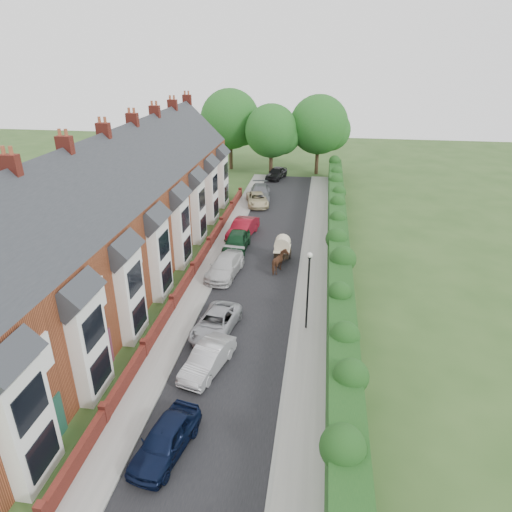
{
  "coord_description": "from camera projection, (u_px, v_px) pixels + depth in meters",
  "views": [
    {
      "loc": [
        3.81,
        -19.69,
        15.75
      ],
      "look_at": [
        -0.49,
        9.45,
        2.2
      ],
      "focal_mm": 32.0,
      "sensor_mm": 36.0,
      "label": 1
    }
  ],
  "objects": [
    {
      "name": "tree_far_left",
      "position": [
        274.0,
        132.0,
        58.77
      ],
      "size": [
        7.14,
        6.8,
        9.29
      ],
      "color": "#332316",
      "rests_on": "ground"
    },
    {
      "name": "hedge",
      "position": [
        339.0,
        260.0,
        33.28
      ],
      "size": [
        2.1,
        58.0,
        2.85
      ],
      "color": "#133C15",
      "rests_on": "ground"
    },
    {
      "name": "terrace_row",
      "position": [
        117.0,
        216.0,
        33.33
      ],
      "size": [
        9.05,
        40.5,
        11.5
      ],
      "color": "#964526",
      "rests_on": "ground"
    },
    {
      "name": "lamppost",
      "position": [
        308.0,
        282.0,
        26.55
      ],
      "size": [
        0.32,
        0.32,
        5.16
      ],
      "color": "black",
      "rests_on": "ground"
    },
    {
      "name": "tree_far_back",
      "position": [
        233.0,
        121.0,
        61.87
      ],
      "size": [
        8.4,
        8.0,
        10.82
      ],
      "color": "#332316",
      "rests_on": "ground"
    },
    {
      "name": "car_navy",
      "position": [
        165.0,
        439.0,
        19.18
      ],
      "size": [
        2.49,
        4.44,
        1.43
      ],
      "primitive_type": "imported",
      "rotation": [
        0.0,
        0.0,
        -0.2
      ],
      "color": "black",
      "rests_on": "ground"
    },
    {
      "name": "kerb_hedge_side",
      "position": [
        299.0,
        276.0,
        34.3
      ],
      "size": [
        0.18,
        58.0,
        0.13
      ],
      "primitive_type": "cube",
      "color": "gray",
      "rests_on": "ground"
    },
    {
      "name": "horse_cart",
      "position": [
        282.0,
        247.0,
        36.41
      ],
      "size": [
        1.32,
        2.91,
        2.1
      ],
      "color": "black",
      "rests_on": "ground"
    },
    {
      "name": "horse",
      "position": [
        280.0,
        262.0,
        34.67
      ],
      "size": [
        1.34,
        2.12,
        1.65
      ],
      "primitive_type": "imported",
      "rotation": [
        0.0,
        0.0,
        2.9
      ],
      "color": "#573220",
      "rests_on": "ground"
    },
    {
      "name": "car_black",
      "position": [
        276.0,
        173.0,
        59.44
      ],
      "size": [
        2.85,
        4.74,
        1.51
      ],
      "primitive_type": "imported",
      "rotation": [
        0.0,
        0.0,
        -0.26
      ],
      "color": "black",
      "rests_on": "ground"
    },
    {
      "name": "pavement_house_side",
      "position": [
        210.0,
        270.0,
        35.22
      ],
      "size": [
        1.7,
        58.0,
        0.12
      ],
      "primitive_type": "cube",
      "color": "gray",
      "rests_on": "ground"
    },
    {
      "name": "tree_far_right",
      "position": [
        322.0,
        126.0,
        59.51
      ],
      "size": [
        7.98,
        7.6,
        10.31
      ],
      "color": "#332316",
      "rests_on": "ground"
    },
    {
      "name": "car_green",
      "position": [
        236.0,
        241.0,
        38.47
      ],
      "size": [
        1.93,
        4.73,
        1.61
      ],
      "primitive_type": "imported",
      "rotation": [
        0.0,
        0.0,
        -0.01
      ],
      "color": "#10361B",
      "rests_on": "ground"
    },
    {
      "name": "garden_wall_row",
      "position": [
        193.0,
        270.0,
        34.28
      ],
      "size": [
        0.35,
        40.35,
        1.1
      ],
      "color": "maroon",
      "rests_on": "ground"
    },
    {
      "name": "car_beige",
      "position": [
        257.0,
        199.0,
        49.53
      ],
      "size": [
        3.19,
        5.09,
        1.31
      ],
      "primitive_type": "imported",
      "rotation": [
        0.0,
        0.0,
        0.23
      ],
      "color": "beige",
      "rests_on": "ground"
    },
    {
      "name": "car_red",
      "position": [
        243.0,
        228.0,
        41.27
      ],
      "size": [
        2.49,
        5.02,
        1.58
      ],
      "primitive_type": "imported",
      "rotation": [
        0.0,
        0.0,
        -0.18
      ],
      "color": "maroon",
      "rests_on": "ground"
    },
    {
      "name": "kerb_house_side",
      "position": [
        220.0,
        270.0,
        35.11
      ],
      "size": [
        0.18,
        58.0,
        0.13
      ],
      "primitive_type": "cube",
      "color": "gray",
      "rests_on": "ground"
    },
    {
      "name": "pavement_hedge_side",
      "position": [
        313.0,
        277.0,
        34.16
      ],
      "size": [
        2.2,
        58.0,
        0.12
      ],
      "primitive_type": "cube",
      "color": "gray",
      "rests_on": "ground"
    },
    {
      "name": "ground",
      "position": [
        240.0,
        365.0,
        24.78
      ],
      "size": [
        140.0,
        140.0,
        0.0
      ],
      "primitive_type": "plane",
      "color": "#2D4C1E",
      "rests_on": "ground"
    },
    {
      "name": "car_grey",
      "position": [
        260.0,
        192.0,
        51.49
      ],
      "size": [
        2.81,
        5.57,
        1.55
      ],
      "primitive_type": "imported",
      "rotation": [
        0.0,
        0.0,
        0.12
      ],
      "color": "slate",
      "rests_on": "ground"
    },
    {
      "name": "car_white",
      "position": [
        225.0,
        266.0,
        34.29
      ],
      "size": [
        2.59,
        5.17,
        1.44
      ],
      "primitive_type": "imported",
      "rotation": [
        0.0,
        0.0,
        -0.12
      ],
      "color": "silver",
      "rests_on": "ground"
    },
    {
      "name": "car_silver_a",
      "position": [
        208.0,
        359.0,
        24.16
      ],
      "size": [
        2.46,
        4.41,
        1.38
      ],
      "primitive_type": "imported",
      "rotation": [
        0.0,
        0.0,
        -0.26
      ],
      "color": "#A9A8AD",
      "rests_on": "ground"
    },
    {
      "name": "road",
      "position": [
        259.0,
        274.0,
        34.73
      ],
      "size": [
        6.0,
        58.0,
        0.02
      ],
      "primitive_type": "cube",
      "color": "black",
      "rests_on": "ground"
    },
    {
      "name": "car_silver_b",
      "position": [
        216.0,
        323.0,
        27.43
      ],
      "size": [
        2.74,
        4.82,
        1.27
      ],
      "primitive_type": "imported",
      "rotation": [
        0.0,
        0.0,
        -0.14
      ],
      "color": "#A1A2A8",
      "rests_on": "ground"
    }
  ]
}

